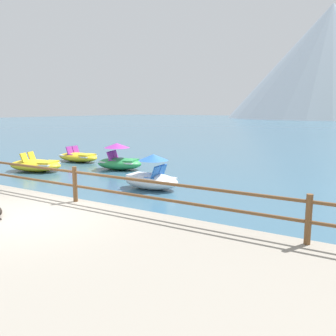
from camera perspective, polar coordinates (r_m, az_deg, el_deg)
ground_plane at (r=45.86m, az=22.73°, el=5.04°), size 200.00×200.00×0.00m
dock_railing at (r=9.99m, az=-14.49°, el=-1.87°), size 23.92×0.12×0.95m
pedal_boat_0 at (r=17.40m, az=-7.71°, el=1.18°), size 2.45×1.77×1.26m
pedal_boat_1 at (r=13.05m, az=-2.69°, el=-1.47°), size 2.20×1.26×1.27m
pedal_boat_2 at (r=20.38m, az=-13.98°, el=1.72°), size 2.57×1.27×0.84m
pedal_boat_3 at (r=17.86m, az=-20.14°, el=0.44°), size 2.82×2.07×0.87m
distant_peak at (r=122.56m, az=24.11°, el=15.04°), size 59.25×59.25×33.36m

